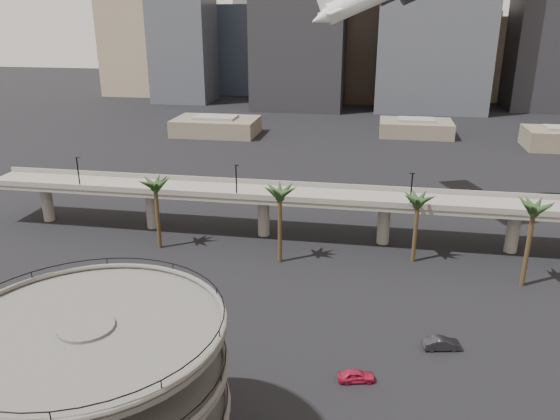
% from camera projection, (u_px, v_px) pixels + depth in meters
% --- Properties ---
extents(parking_ramp, '(22.20, 22.20, 17.35)m').
position_uv_depth(parking_ramp, '(96.00, 393.00, 44.96)').
color(parking_ramp, '#514F4C').
rests_on(parking_ramp, ground).
extents(overpass, '(130.00, 9.30, 14.70)m').
position_uv_depth(overpass, '(323.00, 201.00, 98.31)').
color(overpass, slate).
rests_on(overpass, ground).
extents(palm_trees, '(76.40, 18.40, 14.00)m').
position_uv_depth(palm_trees, '(391.00, 198.00, 87.84)').
color(palm_trees, '#45351D').
rests_on(palm_trees, ground).
extents(low_buildings, '(135.00, 27.50, 6.80)m').
position_uv_depth(low_buildings, '(370.00, 130.00, 179.53)').
color(low_buildings, brown).
rests_on(low_buildings, ground).
extents(skyline, '(269.00, 86.00, 110.04)m').
position_uv_depth(skyline, '(398.00, 10.00, 234.67)').
color(skyline, gray).
rests_on(skyline, ground).
extents(car_a, '(4.46, 2.61, 1.43)m').
position_uv_depth(car_a, '(356.00, 376.00, 61.69)').
color(car_a, '#AD1837').
rests_on(car_a, ground).
extents(car_b, '(4.94, 2.57, 1.55)m').
position_uv_depth(car_b, '(442.00, 343.00, 67.56)').
color(car_b, black).
rests_on(car_b, ground).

